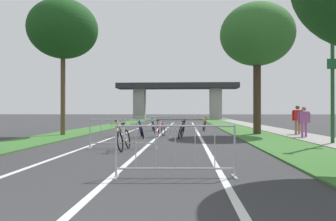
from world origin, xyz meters
TOP-DOWN VIEW (x-y plane):
  - grass_verge_left at (-5.28, 26.38)m, footprint 2.48×64.48m
  - grass_verge_right at (5.28, 26.38)m, footprint 2.48×64.48m
  - sidewalk_path_right at (7.54, 26.38)m, footprint 2.04×64.48m
  - lane_stripe_center at (0.00, 18.65)m, footprint 0.14×37.30m
  - lane_stripe_right_lane at (2.22, 18.65)m, footprint 0.14×37.30m
  - lane_stripe_left_lane at (-2.22, 18.65)m, footprint 0.14×37.30m
  - overpass_bridge at (0.00, 53.29)m, footprint 20.49×4.22m
  - tree_left_oak_near at (-5.22, 15.60)m, footprint 3.77×3.77m
  - tree_right_pine_far at (5.52, 16.93)m, footprint 4.18×4.18m
  - lamppost_with_sign at (7.28, 11.47)m, footprint 0.56×0.32m
  - crowd_barrier_nearest at (1.28, 4.83)m, footprint 2.45×0.58m
  - crowd_barrier_second at (-0.78, 9.85)m, footprint 2.44×0.55m
  - crowd_barrier_third at (-0.53, 14.86)m, footprint 2.44×0.50m
  - crowd_barrier_fourth at (1.03, 19.88)m, footprint 2.44×0.50m
  - bicycle_black_0 at (1.27, 14.31)m, footprint 0.63×1.61m
  - bicycle_white_1 at (-0.63, 9.25)m, footprint 0.53×1.75m
  - bicycle_yellow_2 at (-2.11, 15.36)m, footprint 0.50×1.59m
  - bicycle_red_3 at (0.12, 15.22)m, footprint 0.53×1.65m
  - bicycle_blue_4 at (-0.76, 14.46)m, footprint 0.55×1.73m
  - bicycle_orange_5 at (2.73, 20.26)m, footprint 0.52×1.65m
  - bicycle_teal_6 at (-0.78, 20.44)m, footprint 0.52×1.67m
  - pedestrian_pushing_bike at (7.25, 14.49)m, footprint 0.56×0.33m
  - pedestrian_waiting at (7.60, 16.43)m, footprint 0.60×0.28m

SIDE VIEW (x-z plane):
  - lane_stripe_center at x=0.00m, z-range 0.00..0.01m
  - lane_stripe_right_lane at x=2.22m, z-range 0.00..0.01m
  - lane_stripe_left_lane at x=-2.22m, z-range 0.00..0.01m
  - grass_verge_left at x=-5.28m, z-range 0.00..0.05m
  - grass_verge_right at x=5.28m, z-range 0.00..0.05m
  - sidewalk_path_right at x=7.54m, z-range 0.00..0.08m
  - bicycle_red_3 at x=0.12m, z-range -0.10..0.79m
  - bicycle_yellow_2 at x=-2.11m, z-range -0.10..0.80m
  - bicycle_blue_4 at x=-0.76m, z-range -0.13..0.84m
  - bicycle_black_0 at x=1.27m, z-range -0.13..0.86m
  - bicycle_teal_6 at x=-0.78m, z-range -0.12..0.87m
  - bicycle_white_1 at x=-0.63m, z-range -0.12..0.88m
  - bicycle_orange_5 at x=2.73m, z-range -0.08..0.86m
  - crowd_barrier_nearest at x=1.28m, z-range 0.00..1.05m
  - crowd_barrier_second at x=-0.78m, z-range 0.00..1.05m
  - crowd_barrier_third at x=-0.53m, z-range 0.00..1.05m
  - crowd_barrier_fourth at x=1.03m, z-range 0.00..1.05m
  - pedestrian_pushing_bike at x=7.25m, z-range 0.17..1.74m
  - pedestrian_waiting at x=7.60m, z-range 0.18..1.84m
  - lamppost_with_sign at x=7.28m, z-range 0.52..6.60m
  - overpass_bridge at x=0.00m, z-range 1.44..7.55m
  - tree_right_pine_far at x=5.52m, z-range 1.92..9.41m
  - tree_left_oak_near at x=-5.22m, z-range 2.09..9.52m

